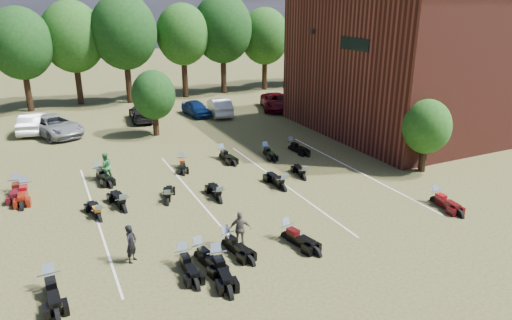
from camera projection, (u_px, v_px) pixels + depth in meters
ground at (275, 210)px, 22.33m from camera, size 160.00×160.00×0.00m
car_1 at (34, 122)px, 35.27m from camera, size 2.63×4.93×1.54m
car_2 at (55, 126)px, 34.37m from camera, size 4.49×6.09×1.54m
car_3 at (142, 113)px, 38.72m from camera, size 2.37×4.81×1.34m
car_4 at (196, 108)px, 40.38m from camera, size 1.93×4.02×1.33m
car_5 at (220, 106)px, 40.53m from camera, size 2.50×4.91×1.54m
car_6 at (275, 102)px, 42.60m from camera, size 4.05×5.76×1.46m
car_7 at (312, 97)px, 44.45m from camera, size 3.10×5.51×1.51m
person_black at (131, 244)px, 17.71m from camera, size 0.66×0.68×1.57m
person_green at (105, 167)px, 25.75m from camera, size 0.88×0.74×1.64m
person_grey at (240, 229)px, 18.87m from camera, size 0.98×0.71×1.55m
motorcycle_0 at (52, 290)px, 16.18m from camera, size 0.95×2.54×1.39m
motorcycle_1 at (199, 258)px, 18.16m from camera, size 1.14×2.41×1.29m
motorcycle_2 at (184, 264)px, 17.75m from camera, size 0.76×2.29×1.27m
motorcycle_3 at (217, 268)px, 17.52m from camera, size 1.10×2.60×1.40m
motorcycle_4 at (227, 246)px, 19.05m from camera, size 1.17×2.37×1.27m
motorcycle_5 at (287, 239)px, 19.67m from camera, size 1.28×2.46×1.31m
motorcycle_6 at (435, 202)px, 23.18m from camera, size 0.99×2.38×1.29m
motorcycle_8 at (100, 220)px, 21.31m from camera, size 0.98×2.18×1.17m
motorcycle_9 at (124, 211)px, 22.24m from camera, size 1.06×2.46×1.33m
motorcycle_10 at (168, 204)px, 23.01m from camera, size 1.27×2.15×1.14m
motorcycle_11 at (220, 202)px, 23.24m from camera, size 0.86×2.29×1.26m
motorcycle_12 at (283, 190)px, 24.69m from camera, size 0.78×2.39×1.33m
motorcycle_13 at (304, 179)px, 26.17m from camera, size 1.04×2.15×1.15m
motorcycle_14 at (18, 192)px, 24.45m from camera, size 0.96×2.56×1.40m
motorcycle_15 at (26, 195)px, 24.08m from camera, size 0.99×2.58×1.41m
motorcycle_16 at (99, 178)px, 26.36m from camera, size 1.22×2.48×1.33m
motorcycle_17 at (182, 166)px, 28.23m from camera, size 1.12×2.17×1.15m
motorcycle_18 at (222, 158)px, 29.72m from camera, size 0.91×2.36×1.29m
motorcycle_19 at (291, 150)px, 31.30m from camera, size 1.01×2.33×1.26m
motorcycle_20 at (265, 154)px, 30.41m from camera, size 0.88×2.16×1.17m
brick_building at (463, 57)px, 37.16m from camera, size 25.40×15.20×10.70m
tree_line at (128, 37)px, 44.50m from camera, size 56.00×6.00×9.79m
young_tree_near_building at (427, 127)px, 26.54m from camera, size 2.80×2.80×4.16m
young_tree_midfield at (154, 95)px, 33.68m from camera, size 3.20×3.20×4.70m
parking_lines at (197, 198)px, 23.66m from camera, size 20.10×14.00×0.01m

